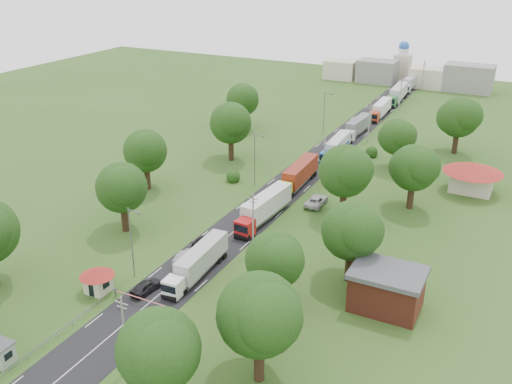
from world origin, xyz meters
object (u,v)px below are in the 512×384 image
Objects in this scene: pedestrian_near at (121,302)px; boom_barrier at (136,297)px; guard_booth at (97,277)px; info_sign at (347,147)px; car_lane_mid at (185,257)px; car_lane_front at (146,287)px; truck_0 at (198,262)px.

boom_barrier is at bearing 14.93° from pedestrian_near.
info_sign is at bearing 78.32° from guard_booth.
boom_barrier is at bearing -96.24° from info_sign.
guard_booth is at bearing 122.12° from pedestrian_near.
info_sign is 49.20m from car_lane_mid.
pedestrian_near reaches higher than car_lane_mid.
info_sign is 2.56× the size of pedestrian_near.
boom_barrier is 2.10× the size of guard_booth.
guard_booth is 61.27m from info_sign.
info_sign reaches higher than pedestrian_near.
car_lane_front is 8.66m from car_lane_mid.
info_sign is at bearing 42.17° from pedestrian_near.
car_lane_mid is (5.55, 11.34, -1.44)m from guard_booth.
car_lane_front is (5.38, 2.67, -1.39)m from guard_booth.
guard_booth is at bearing 61.25° from car_lane_mid.
truck_0 is at bearing 27.01° from pedestrian_near.
guard_booth is 1.07× the size of info_sign.
info_sign reaches higher than truck_0.
truck_0 is 11.48m from pedestrian_near.
pedestrian_near is (4.83, -1.48, -1.36)m from guard_booth.
truck_0 reaches higher than car_lane_front.
car_lane_mid is at bearing 63.93° from guard_booth.
boom_barrier is at bearing 0.01° from guard_booth.
guard_booth reaches higher than car_lane_mid.
boom_barrier is 2.09× the size of car_lane_mid.
pedestrian_near is at bearing -112.18° from truck_0.
car_lane_mid is at bearing 91.50° from boom_barrier.
info_sign is 0.90× the size of car_lane_front.
guard_booth is 5.23m from pedestrian_near.
truck_0 is at bearing 44.85° from guard_booth.
pedestrian_near is at bearing 84.13° from car_lane_mid.
car_lane_front is at bearing 26.41° from guard_booth.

